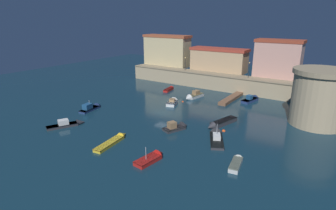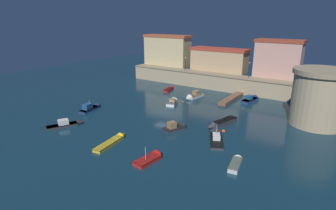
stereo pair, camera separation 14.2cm
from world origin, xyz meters
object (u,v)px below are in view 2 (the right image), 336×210
at_px(moored_boat_3, 220,123).
at_px(mooring_buoy_0, 223,131).
at_px(moored_boat_9, 178,127).
at_px(moored_boat_10, 92,107).
at_px(moored_boat_4, 216,137).
at_px(moored_boat_5, 69,124).
at_px(moored_boat_0, 152,158).
at_px(moored_boat_7, 173,102).
at_px(mooring_buoy_1, 183,102).
at_px(moored_boat_2, 114,140).
at_px(quay_lamp_1, 249,67).
at_px(fortress_tower, 320,97).
at_px(moored_boat_1, 236,162).
at_px(quay_lamp_0, 185,62).
at_px(moored_boat_8, 252,99).
at_px(moored_boat_11, 193,96).
at_px(moored_boat_6, 170,89).

bearing_deg(moored_boat_3, mooring_buoy_0, 51.30).
xyz_separation_m(moored_boat_9, moored_boat_10, (-20.18, -1.05, 0.06)).
relative_size(moored_boat_4, moored_boat_5, 1.10).
distance_m(moored_boat_0, moored_boat_7, 25.11).
bearing_deg(moored_boat_5, moored_boat_0, -68.11).
xyz_separation_m(moored_boat_9, mooring_buoy_1, (-7.40, 13.94, -0.39)).
relative_size(moored_boat_0, moored_boat_5, 0.77).
height_order(moored_boat_9, mooring_buoy_0, moored_boat_9).
distance_m(moored_boat_2, moored_boat_9, 11.09).
bearing_deg(quay_lamp_1, moored_boat_0, -88.96).
relative_size(moored_boat_5, mooring_buoy_1, 13.76).
bearing_deg(fortress_tower, moored_boat_3, -144.24).
distance_m(fortress_tower, moored_boat_1, 22.78).
bearing_deg(moored_boat_9, mooring_buoy_0, -40.68).
height_order(moored_boat_2, moored_boat_5, moored_boat_5).
bearing_deg(mooring_buoy_1, moored_boat_3, -33.21).
bearing_deg(moored_boat_0, moored_boat_5, 92.58).
relative_size(moored_boat_1, moored_boat_9, 0.96).
bearing_deg(quay_lamp_0, moored_boat_8, -14.96).
height_order(moored_boat_3, moored_boat_8, moored_boat_8).
distance_m(moored_boat_2, moored_boat_4, 15.78).
height_order(fortress_tower, moored_boat_11, fortress_tower).
relative_size(quay_lamp_0, moored_boat_1, 0.74).
relative_size(quay_lamp_1, moored_boat_7, 0.76).
relative_size(fortress_tower, moored_boat_10, 1.63).
bearing_deg(moored_boat_0, quay_lamp_0, 31.57).
relative_size(quay_lamp_1, moored_boat_3, 0.52).
distance_m(moored_boat_3, moored_boat_11, 17.38).
xyz_separation_m(moored_boat_3, moored_boat_4, (1.72, -5.51, -0.07)).
distance_m(quay_lamp_0, moored_boat_10, 31.01).
xyz_separation_m(moored_boat_2, moored_boat_7, (-3.24, 21.32, 0.18)).
distance_m(moored_boat_1, moored_boat_5, 29.39).
height_order(moored_boat_6, moored_boat_10, moored_boat_10).
bearing_deg(moored_boat_11, moored_boat_5, -11.81).
xyz_separation_m(moored_boat_4, mooring_buoy_1, (-14.44, 13.83, -0.34)).
distance_m(moored_boat_3, moored_boat_7, 15.06).
height_order(quay_lamp_0, mooring_buoy_0, quay_lamp_0).
xyz_separation_m(moored_boat_5, moored_boat_9, (16.54, 9.50, 0.01)).
bearing_deg(moored_boat_4, quay_lamp_0, 11.05).
height_order(quay_lamp_0, moored_boat_11, quay_lamp_0).
height_order(moored_boat_5, mooring_buoy_0, moored_boat_5).
bearing_deg(moored_boat_4, moored_boat_7, 26.37).
relative_size(quay_lamp_0, moored_boat_8, 0.56).
height_order(moored_boat_1, moored_boat_11, moored_boat_11).
bearing_deg(mooring_buoy_0, moored_boat_2, -132.55).
distance_m(moored_boat_2, moored_boat_7, 21.56).
relative_size(moored_boat_8, mooring_buoy_1, 13.55).
height_order(moored_boat_5, mooring_buoy_1, moored_boat_5).
bearing_deg(moored_boat_5, moored_boat_7, 4.93).
relative_size(moored_boat_0, moored_boat_11, 0.81).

